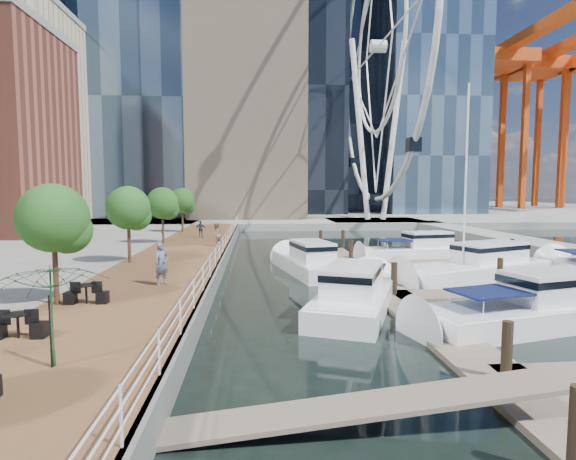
{
  "coord_description": "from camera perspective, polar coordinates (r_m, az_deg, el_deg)",
  "views": [
    {
      "loc": [
        -3.83,
        -13.42,
        5.33
      ],
      "look_at": [
        -1.89,
        12.94,
        3.0
      ],
      "focal_mm": 28.0,
      "sensor_mm": 36.0,
      "label": 1
    }
  ],
  "objects": [
    {
      "name": "ground",
      "position": [
        14.94,
        11.38,
        -15.97
      ],
      "size": [
        520.0,
        520.0,
        0.0
      ],
      "primitive_type": "plane",
      "color": "black",
      "rests_on": "ground"
    },
    {
      "name": "boardwalk",
      "position": [
        29.29,
        -14.36,
        -4.61
      ],
      "size": [
        6.0,
        60.0,
        1.0
      ],
      "primitive_type": "cube",
      "color": "brown",
      "rests_on": "ground"
    },
    {
      "name": "seawall",
      "position": [
        28.91,
        -8.48,
        -4.64
      ],
      "size": [
        0.25,
        60.0,
        1.0
      ],
      "primitive_type": "cube",
      "color": "#595954",
      "rests_on": "ground"
    },
    {
      "name": "land_far",
      "position": [
        115.58,
        -2.3,
        2.64
      ],
      "size": [
        200.0,
        114.0,
        1.0
      ],
      "primitive_type": "cube",
      "color": "gray",
      "rests_on": "ground"
    },
    {
      "name": "breakwater",
      "position": [
        41.33,
        31.08,
        -2.4
      ],
      "size": [
        4.0,
        60.0,
        1.0
      ],
      "primitive_type": "cube",
      "color": "gray",
      "rests_on": "ground"
    },
    {
      "name": "pier",
      "position": [
        67.98,
        11.01,
        0.87
      ],
      "size": [
        14.0,
        12.0,
        1.0
      ],
      "primitive_type": "cube",
      "color": "gray",
      "rests_on": "ground"
    },
    {
      "name": "railing",
      "position": [
        28.76,
        -8.71,
        -2.62
      ],
      "size": [
        0.1,
        60.0,
        1.05
      ],
      "primitive_type": null,
      "color": "white",
      "rests_on": "boardwalk"
    },
    {
      "name": "floating_docks",
      "position": [
        26.65,
        22.27,
        -5.8
      ],
      "size": [
        16.0,
        34.0,
        2.6
      ],
      "color": "#6D6051",
      "rests_on": "ground"
    },
    {
      "name": "ferris_wheel",
      "position": [
        70.86,
        11.39,
        21.83
      ],
      "size": [
        5.8,
        45.6,
        47.8
      ],
      "color": "white",
      "rests_on": "ground"
    },
    {
      "name": "port_cranes",
      "position": [
        131.25,
        29.41,
        10.81
      ],
      "size": [
        40.0,
        52.0,
        38.0
      ],
      "color": "#D84C14",
      "rests_on": "ground"
    },
    {
      "name": "street_trees",
      "position": [
        28.46,
        -19.65,
        2.65
      ],
      "size": [
        2.6,
        42.6,
        4.6
      ],
      "color": "#3F2B1C",
      "rests_on": "ground"
    },
    {
      "name": "yacht_foreground",
      "position": [
        20.36,
        28.45,
        -10.76
      ],
      "size": [
        10.58,
        5.24,
        2.15
      ],
      "primitive_type": null,
      "rotation": [
        0.0,
        0.0,
        1.83
      ],
      "color": "silver",
      "rests_on": "ground"
    },
    {
      "name": "pedestrian_near",
      "position": [
        21.43,
        -15.75,
        -4.15
      ],
      "size": [
        0.83,
        0.84,
        1.95
      ],
      "primitive_type": "imported",
      "rotation": [
        0.0,
        0.0,
        0.81
      ],
      "color": "#50556B",
      "rests_on": "boardwalk"
    },
    {
      "name": "pedestrian_mid",
      "position": [
        35.49,
        -9.13,
        -0.56
      ],
      "size": [
        1.03,
        1.1,
        1.81
      ],
      "primitive_type": "imported",
      "rotation": [
        0.0,
        0.0,
        -2.07
      ],
      "color": "gray",
      "rests_on": "boardwalk"
    },
    {
      "name": "pedestrian_far",
      "position": [
        42.22,
        -11.01,
        0.14
      ],
      "size": [
        0.96,
        0.46,
        1.58
      ],
      "primitive_type": "imported",
      "rotation": [
        0.0,
        0.0,
        3.06
      ],
      "color": "#333740",
      "rests_on": "boardwalk"
    },
    {
      "name": "moored_yachts",
      "position": [
        28.06,
        22.37,
        -6.29
      ],
      "size": [
        20.68,
        29.51,
        11.5
      ],
      "color": "white",
      "rests_on": "ground"
    }
  ]
}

